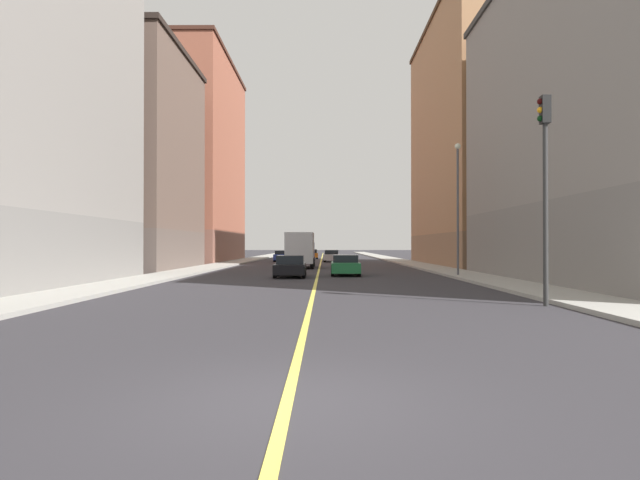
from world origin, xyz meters
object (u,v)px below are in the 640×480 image
object	(u,v)px
building_right_distant	(195,162)
car_silver	(332,256)
building_left_mid	(476,142)
street_lamp_left_near	(458,196)
box_truck	(300,249)
traffic_light_left_near	(545,172)
car_black	(290,267)
car_blue	(282,256)
car_orange	(311,254)
car_green	(345,265)
building_right_midblock	(130,160)
building_left_near	(611,113)

from	to	relation	value
building_right_distant	car_silver	size ratio (longest dim) A/B	5.56
building_left_mid	street_lamp_left_near	bearing A→B (deg)	-109.06
building_left_mid	box_truck	size ratio (longest dim) A/B	3.56
building_left_mid	building_right_distant	world-z (taller)	building_right_distant
traffic_light_left_near	building_left_mid	bearing A→B (deg)	77.48
traffic_light_left_near	car_black	distance (m)	18.23
car_black	car_blue	world-z (taller)	car_black
car_silver	car_orange	world-z (taller)	car_silver
street_lamp_left_near	car_green	size ratio (longest dim) A/B	1.93
street_lamp_left_near	car_silver	world-z (taller)	street_lamp_left_near
building_left_mid	traffic_light_left_near	xyz separation A→B (m)	(-7.63, -34.34, -7.72)
traffic_light_left_near	car_green	size ratio (longest dim) A/B	1.63
traffic_light_left_near	car_orange	bearing A→B (deg)	98.95
building_right_distant	car_black	xyz separation A→B (m)	(13.57, -31.03, -11.42)
building_left_mid	car_green	distance (m)	24.61
car_black	building_right_midblock	bearing A→B (deg)	144.15
building_left_near	car_black	size ratio (longest dim) A/B	5.62
car_silver	box_truck	xyz separation A→B (m)	(-2.91, -16.42, 0.91)
car_orange	box_truck	world-z (taller)	box_truck
car_black	car_orange	size ratio (longest dim) A/B	0.88
car_black	car_silver	distance (m)	29.57
building_right_midblock	car_black	world-z (taller)	building_right_midblock
box_truck	building_right_midblock	bearing A→B (deg)	-166.79
building_left_mid	car_green	xyz separation A→B (m)	(-13.42, -17.18, -11.41)
box_truck	car_black	bearing A→B (deg)	-90.05
building_right_midblock	car_orange	bearing A→B (deg)	67.44
building_right_distant	car_orange	distance (m)	21.33
building_left_mid	street_lamp_left_near	world-z (taller)	building_left_mid
building_right_distant	car_silver	xyz separation A→B (m)	(16.49, -1.61, -11.39)
building_right_midblock	car_black	distance (m)	18.63
building_left_mid	traffic_light_left_near	distance (m)	36.01
car_black	box_truck	world-z (taller)	box_truck
building_right_distant	car_silver	distance (m)	20.11
car_orange	car_green	xyz separation A→B (m)	(3.34, -40.88, -0.02)
building_right_midblock	traffic_light_left_near	xyz separation A→B (m)	(22.83, -25.08, -4.46)
building_left_mid	car_black	size ratio (longest dim) A/B	5.92
building_left_near	traffic_light_left_near	world-z (taller)	building_left_near
car_blue	car_silver	world-z (taller)	car_silver
building_left_near	car_green	distance (m)	17.20
traffic_light_left_near	building_right_midblock	bearing A→B (deg)	132.31
building_left_near	building_right_distant	world-z (taller)	building_right_distant
building_left_near	building_right_distant	xyz separation A→B (m)	(-30.46, 36.21, 3.32)
car_green	box_truck	bearing A→B (deg)	107.22
box_truck	traffic_light_left_near	bearing A→B (deg)	-71.89
car_orange	car_green	bearing A→B (deg)	-85.33
building_right_distant	car_green	world-z (taller)	building_right_distant
car_orange	car_black	bearing A→B (deg)	-90.16
traffic_light_left_near	car_orange	world-z (taller)	traffic_light_left_near
building_left_mid	car_green	bearing A→B (deg)	-128.00
building_left_mid	box_truck	world-z (taller)	building_left_mid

